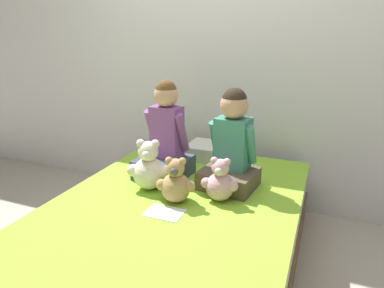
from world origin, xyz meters
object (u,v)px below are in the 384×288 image
object	(u,v)px
pillow_at_headboard	(216,152)
child_on_left	(165,139)
child_on_right	(232,146)
teddy_bear_held_by_left_child	(149,168)
sign_card	(164,213)
teddy_bear_held_by_right_child	(220,182)
teddy_bear_between_children	(176,183)
bed	(175,237)

from	to	relation	value
pillow_at_headboard	child_on_left	bearing A→B (deg)	-117.20
child_on_right	pillow_at_headboard	bearing A→B (deg)	125.60
teddy_bear_held_by_left_child	sign_card	xyz separation A→B (m)	(0.23, -0.25, -0.14)
teddy_bear_held_by_right_child	teddy_bear_between_children	world-z (taller)	teddy_bear_between_children
teddy_bear_held_by_left_child	teddy_bear_between_children	size ratio (longest dim) A/B	1.18
bed	teddy_bear_held_by_left_child	xyz separation A→B (m)	(-0.23, 0.11, 0.38)
child_on_right	pillow_at_headboard	size ratio (longest dim) A/B	1.41
teddy_bear_between_children	sign_card	distance (m)	0.19
pillow_at_headboard	child_on_right	bearing A→B (deg)	-61.53
pillow_at_headboard	sign_card	xyz separation A→B (m)	(-0.00, -0.94, -0.05)
teddy_bear_held_by_right_child	sign_card	world-z (taller)	teddy_bear_held_by_right_child
child_on_right	sign_card	size ratio (longest dim) A/B	3.05
bed	child_on_right	world-z (taller)	child_on_right
bed	child_on_left	world-z (taller)	child_on_left
child_on_right	teddy_bear_held_by_right_child	xyz separation A→B (m)	(-0.00, -0.22, -0.16)
teddy_bear_held_by_left_child	sign_card	bearing A→B (deg)	-64.48
child_on_right	teddy_bear_held_by_right_child	distance (m)	0.28
bed	teddy_bear_between_children	size ratio (longest dim) A/B	6.98
teddy_bear_between_children	sign_card	size ratio (longest dim) A/B	1.33
teddy_bear_held_by_right_child	teddy_bear_between_children	distance (m)	0.26
bed	teddy_bear_between_children	world-z (taller)	teddy_bear_between_children
teddy_bear_between_children	teddy_bear_held_by_right_child	bearing A→B (deg)	13.53
child_on_right	teddy_bear_held_by_left_child	xyz separation A→B (m)	(-0.47, -0.24, -0.14)
child_on_left	teddy_bear_held_by_right_child	bearing A→B (deg)	-19.84
child_on_right	sign_card	world-z (taller)	child_on_right
teddy_bear_held_by_right_child	teddy_bear_held_by_left_child	bearing A→B (deg)	177.46
bed	teddy_bear_held_by_left_child	size ratio (longest dim) A/B	5.92
child_on_left	teddy_bear_held_by_right_child	xyz separation A→B (m)	(0.47, -0.22, -0.15)
teddy_bear_held_by_left_child	child_on_left	bearing A→B (deg)	72.69
teddy_bear_held_by_left_child	sign_card	size ratio (longest dim) A/B	1.57
child_on_left	sign_card	xyz separation A→B (m)	(0.23, -0.49, -0.26)
teddy_bear_between_children	pillow_at_headboard	world-z (taller)	teddy_bear_between_children
teddy_bear_held_by_right_child	pillow_at_headboard	distance (m)	0.71
teddy_bear_held_by_left_child	teddy_bear_held_by_right_child	xyz separation A→B (m)	(0.47, 0.02, -0.03)
child_on_left	child_on_right	xyz separation A→B (m)	(0.47, 0.00, 0.01)
bed	sign_card	bearing A→B (deg)	-90.70
teddy_bear_held_by_left_child	teddy_bear_between_children	bearing A→B (deg)	-39.89
teddy_bear_held_by_right_child	pillow_at_headboard	xyz separation A→B (m)	(-0.24, 0.67, -0.06)
teddy_bear_held_by_right_child	pillow_at_headboard	world-z (taller)	teddy_bear_held_by_right_child
child_on_left	child_on_right	bearing A→B (deg)	5.95
child_on_left	child_on_right	world-z (taller)	child_on_left
teddy_bear_held_by_left_child	bed	bearing A→B (deg)	-43.10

